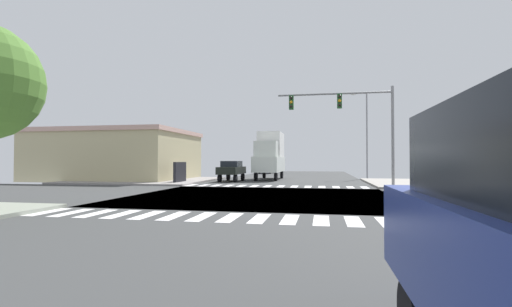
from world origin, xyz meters
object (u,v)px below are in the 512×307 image
object	(u,v)px
sedan_farside_1	(232,169)
box_truck_queued_1	(270,154)
street_lamp	(365,128)
suv_crossing_2	(267,164)
traffic_signal_mast	(347,113)
bank_building	(118,155)

from	to	relation	value
sedan_farside_1	box_truck_queued_1	world-z (taller)	box_truck_queued_1
street_lamp	box_truck_queued_1	distance (m)	11.01
street_lamp	suv_crossing_2	world-z (taller)	street_lamp
traffic_signal_mast	box_truck_queued_1	world-z (taller)	traffic_signal_mast
bank_building	box_truck_queued_1	distance (m)	15.35
sedan_farside_1	bank_building	bearing A→B (deg)	-2.20
sedan_farside_1	traffic_signal_mast	bearing A→B (deg)	148.94
suv_crossing_2	box_truck_queued_1	distance (m)	17.04
traffic_signal_mast	box_truck_queued_1	bearing A→B (deg)	125.09
traffic_signal_mast	suv_crossing_2	distance (m)	28.85
bank_building	street_lamp	bearing A→B (deg)	16.90
street_lamp	bank_building	distance (m)	26.07
traffic_signal_mast	sedan_farside_1	xyz separation A→B (m)	(-10.04, 6.05, -4.18)
bank_building	suv_crossing_2	world-z (taller)	bank_building
traffic_signal_mast	street_lamp	size ratio (longest dim) A/B	0.86
bank_building	box_truck_queued_1	world-z (taller)	bank_building
street_lamp	bank_building	size ratio (longest dim) A/B	0.60
traffic_signal_mast	sedan_farside_1	distance (m)	12.45
sedan_farside_1	box_truck_queued_1	size ratio (longest dim) A/B	0.60
suv_crossing_2	box_truck_queued_1	size ratio (longest dim) A/B	0.64
bank_building	suv_crossing_2	xyz separation A→B (m)	(11.94, 20.25, -1.06)
bank_building	suv_crossing_2	distance (m)	23.53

